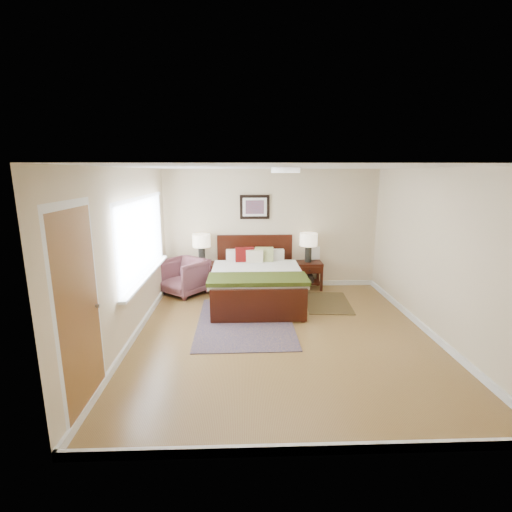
% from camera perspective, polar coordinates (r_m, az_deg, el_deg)
% --- Properties ---
extents(floor, '(5.00, 5.00, 0.00)m').
position_cam_1_polar(floor, '(5.83, 4.14, -11.89)').
color(floor, brown).
rests_on(floor, ground).
extents(back_wall, '(4.50, 0.04, 2.50)m').
position_cam_1_polar(back_wall, '(7.88, 2.35, 4.16)').
color(back_wall, '#CBB793').
rests_on(back_wall, ground).
extents(front_wall, '(4.50, 0.04, 2.50)m').
position_cam_1_polar(front_wall, '(3.07, 9.59, -10.10)').
color(front_wall, '#CBB793').
rests_on(front_wall, ground).
extents(left_wall, '(0.04, 5.00, 2.50)m').
position_cam_1_polar(left_wall, '(5.64, -18.99, -0.01)').
color(left_wall, '#CBB793').
rests_on(left_wall, ground).
extents(right_wall, '(0.04, 5.00, 2.50)m').
position_cam_1_polar(right_wall, '(6.11, 25.84, 0.33)').
color(right_wall, '#CBB793').
rests_on(right_wall, ground).
extents(ceiling, '(4.50, 5.00, 0.02)m').
position_cam_1_polar(ceiling, '(5.30, 4.59, 13.48)').
color(ceiling, white).
rests_on(ceiling, back_wall).
extents(window, '(0.11, 2.72, 1.32)m').
position_cam_1_polar(window, '(6.26, -16.79, 2.54)').
color(window, silver).
rests_on(window, left_wall).
extents(door, '(0.06, 1.00, 2.18)m').
position_cam_1_polar(door, '(4.11, -25.52, -7.89)').
color(door, silver).
rests_on(door, ground).
extents(ceil_fixture, '(0.44, 0.44, 0.08)m').
position_cam_1_polar(ceil_fixture, '(5.30, 4.58, 13.10)').
color(ceil_fixture, white).
rests_on(ceil_fixture, ceiling).
extents(bed, '(1.71, 2.07, 1.11)m').
position_cam_1_polar(bed, '(7.02, 0.07, -3.05)').
color(bed, '#351108').
rests_on(bed, ground).
extents(wall_art, '(0.62, 0.05, 0.50)m').
position_cam_1_polar(wall_art, '(7.77, -0.20, 7.54)').
color(wall_art, black).
rests_on(wall_art, back_wall).
extents(nightstand_left, '(0.48, 0.43, 0.57)m').
position_cam_1_polar(nightstand_left, '(7.82, -8.28, -2.02)').
color(nightstand_left, '#351108').
rests_on(nightstand_left, ground).
extents(nightstand_right, '(0.58, 0.44, 0.58)m').
position_cam_1_polar(nightstand_right, '(7.92, 7.96, -2.52)').
color(nightstand_right, '#351108').
rests_on(nightstand_right, ground).
extents(lamp_left, '(0.36, 0.36, 0.61)m').
position_cam_1_polar(lamp_left, '(7.72, -8.39, 2.02)').
color(lamp_left, black).
rests_on(lamp_left, nightstand_left).
extents(lamp_right, '(0.36, 0.36, 0.61)m').
position_cam_1_polar(lamp_right, '(7.79, 8.09, 2.18)').
color(lamp_right, black).
rests_on(lamp_right, nightstand_right).
extents(armchair, '(1.11, 1.11, 0.73)m').
position_cam_1_polar(armchair, '(7.65, -11.01, -3.12)').
color(armchair, brown).
rests_on(armchair, ground).
extents(rug_persian, '(1.58, 2.21, 0.01)m').
position_cam_1_polar(rug_persian, '(6.26, -1.69, -10.03)').
color(rug_persian, '#0C113D').
rests_on(rug_persian, ground).
extents(rug_navy, '(0.90, 1.28, 0.01)m').
position_cam_1_polar(rug_navy, '(7.23, 10.94, -7.05)').
color(rug_navy, black).
rests_on(rug_navy, ground).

